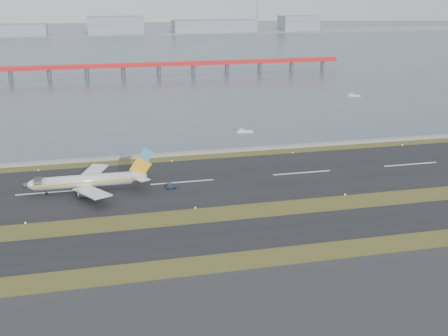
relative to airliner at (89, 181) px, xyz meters
The scene contains 11 objects.
ground 40.23m from the airliner, 44.79° to the right, with size 1000.00×1000.00×0.00m, color #434E1B.
taxiway_strip 49.39m from the airliner, 54.74° to the right, with size 1000.00×18.00×0.10m, color black.
runway_strip 28.70m from the airliner, ahead, with size 1000.00×45.00×0.10m, color black.
seawall 42.74m from the airliner, 48.15° to the left, with size 1000.00×2.50×1.00m, color gray.
bay_water 432.71m from the airliner, 86.23° to the left, with size 1400.00×800.00×1.30m, color #445161.
red_pier 227.02m from the airliner, 77.68° to the left, with size 260.00×5.00×10.20m.
far_shoreline 593.26m from the airliner, 85.93° to the left, with size 1400.00×80.00×60.50m.
airliner is the anchor object (origin of this frame).
pushback_tug 24.37m from the airliner, ahead, with size 3.05×2.00×1.84m.
workboat_near 86.73m from the airliner, 42.27° to the left, with size 6.89×2.82×1.63m.
workboat_far 190.56m from the airliner, 40.17° to the left, with size 7.39×4.70×1.72m.
Camera 1 is at (-25.76, -135.12, 58.88)m, focal length 45.00 mm.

